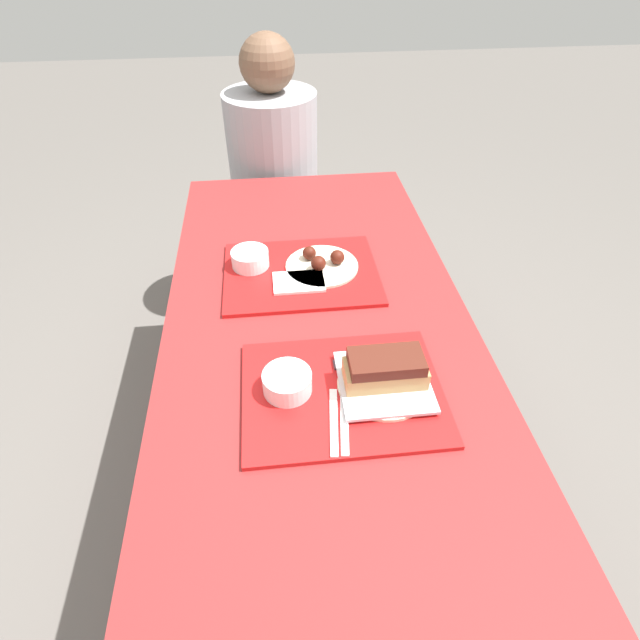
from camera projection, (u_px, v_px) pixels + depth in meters
ground_plane at (320, 489)px, 1.75m from camera, size 12.00×12.00×0.00m
picnic_table at (320, 356)px, 1.32m from camera, size 0.79×1.76×0.76m
picnic_bench_far at (294, 229)px, 2.32m from camera, size 0.75×0.28×0.48m
tray_near at (343, 392)px, 1.09m from camera, size 0.44×0.34×0.01m
tray_far at (301, 273)px, 1.43m from camera, size 0.44×0.34×0.01m
bowl_coleslaw_near at (287, 381)px, 1.07m from camera, size 0.11×0.11×0.05m
brisket_sandwich_plate at (385, 374)px, 1.08m from camera, size 0.20×0.20×0.09m
plastic_fork_near at (334, 421)px, 1.02m from camera, size 0.04×0.17×0.00m
plastic_knife_near at (344, 420)px, 1.02m from camera, size 0.04×0.17×0.00m
condiment_packet at (341, 364)px, 1.14m from camera, size 0.04×0.03×0.01m
bowl_coleslaw_far at (250, 258)px, 1.43m from camera, size 0.11×0.11×0.05m
wings_plate_far at (322, 263)px, 1.43m from camera, size 0.21×0.21×0.05m
napkin_far at (299, 282)px, 1.38m from camera, size 0.14×0.10×0.01m
person_seated_across at (273, 149)px, 2.06m from camera, size 0.37×0.37×0.73m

